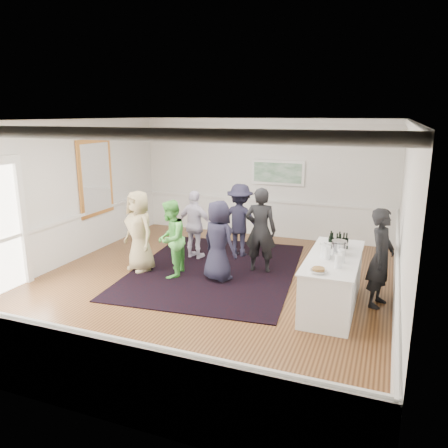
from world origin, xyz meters
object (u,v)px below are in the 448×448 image
at_px(bartender, 381,258).
at_px(nut_bowl, 318,270).
at_px(guest_dark_b, 260,230).
at_px(guest_green, 171,239).
at_px(ice_bucket, 339,248).
at_px(serving_table, 332,281).
at_px(guest_dark_a, 240,220).
at_px(guest_navy, 219,241).
at_px(guest_tan, 139,231).
at_px(guest_lilac, 195,225).

distance_m(bartender, nut_bowl, 1.53).
height_order(bartender, guest_dark_b, guest_dark_b).
bearing_deg(guest_green, ice_bucket, 76.98).
bearing_deg(ice_bucket, serving_table, -116.42).
distance_m(guest_green, ice_bucket, 3.39).
relative_size(guest_dark_a, guest_navy, 1.05).
relative_size(guest_dark_a, nut_bowl, 6.66).
bearing_deg(nut_bowl, guest_dark_b, 126.08).
relative_size(guest_tan, guest_green, 1.09).
distance_m(guest_lilac, guest_dark_b, 1.69).
relative_size(guest_lilac, guest_dark_a, 0.93).
bearing_deg(guest_green, guest_dark_b, 109.56).
relative_size(guest_tan, ice_bucket, 6.74).
relative_size(guest_lilac, ice_bucket, 6.17).
height_order(guest_green, nut_bowl, guest_green).
xyz_separation_m(guest_lilac, nut_bowl, (3.22, -2.45, 0.16)).
height_order(serving_table, guest_navy, guest_navy).
bearing_deg(guest_dark_a, guest_navy, 95.15).
height_order(guest_navy, ice_bucket, guest_navy).
height_order(guest_lilac, ice_bucket, guest_lilac).
bearing_deg(guest_dark_b, ice_bucket, 143.02).
distance_m(guest_tan, guest_green, 0.80).
height_order(guest_tan, guest_green, guest_tan).
relative_size(guest_lilac, nut_bowl, 6.16).
distance_m(guest_dark_b, nut_bowl, 2.65).
distance_m(guest_tan, ice_bucket, 4.19).
xyz_separation_m(serving_table, guest_dark_b, (-1.68, 1.22, 0.45)).
bearing_deg(guest_navy, guest_dark_a, -62.41).
bearing_deg(bartender, serving_table, 128.97).
height_order(bartender, guest_lilac, bartender).
height_order(serving_table, ice_bucket, ice_bucket).
bearing_deg(guest_dark_b, guest_tan, 14.85).
height_order(bartender, guest_navy, bartender).
bearing_deg(guest_dark_b, guest_lilac, -15.05).
height_order(serving_table, guest_lilac, guest_lilac).
relative_size(bartender, guest_green, 1.09).
height_order(guest_green, guest_lilac, guest_green).
distance_m(guest_tan, guest_dark_b, 2.58).
bearing_deg(ice_bucket, guest_dark_a, 141.79).
distance_m(serving_table, guest_tan, 4.15).
xyz_separation_m(bartender, ice_bucket, (-0.69, -0.21, 0.17)).
bearing_deg(serving_table, guest_lilac, 155.42).
bearing_deg(nut_bowl, guest_lilac, 142.78).
distance_m(guest_green, guest_lilac, 1.25).
bearing_deg(guest_dark_b, nut_bowl, 121.42).
bearing_deg(bartender, guest_tan, 104.62).
distance_m(bartender, guest_tan, 4.87).
xyz_separation_m(guest_tan, nut_bowl, (4.00, -1.28, 0.09)).
relative_size(guest_green, guest_dark_b, 0.88).
xyz_separation_m(guest_dark_a, guest_dark_b, (0.76, -0.87, 0.05)).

